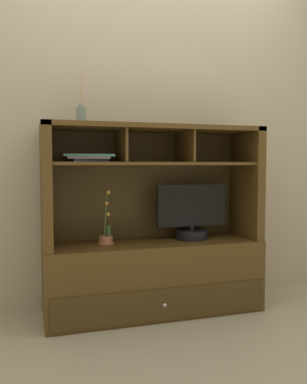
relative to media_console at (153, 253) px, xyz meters
The scene contains 7 objects.
floor_plane 0.41m from the media_console, 90.00° to the right, with size 6.00×6.00×0.02m, color tan.
back_wall 1.03m from the media_console, 90.00° to the left, with size 6.00×0.02×2.80m, color tan.
media_console is the anchor object (origin of this frame).
tv_monitor 0.37m from the media_console, ahead, with size 0.50×0.22×0.38m.
potted_orchid 0.34m from the media_console, behind, with size 0.10×0.10×0.35m.
magazine_stack_left 0.77m from the media_console, behind, with size 0.34×0.31×0.05m.
diffuser_bottle 1.02m from the media_console, behind, with size 0.06×0.06×0.32m.
Camera 1 is at (-0.79, -2.56, 1.00)m, focal length 37.62 mm.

